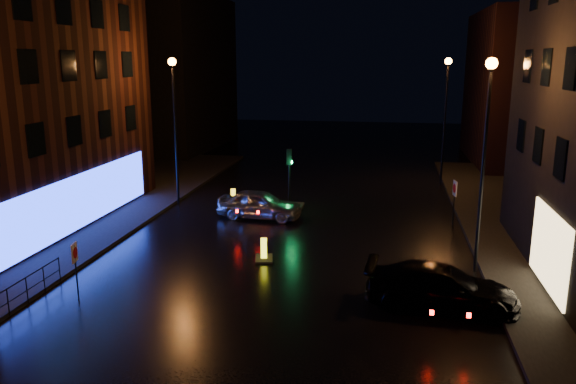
# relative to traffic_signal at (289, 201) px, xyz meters

# --- Properties ---
(ground) EXTENTS (120.00, 120.00, 0.00)m
(ground) POSITION_rel_traffic_signal_xyz_m (1.20, -14.00, -0.50)
(ground) COLOR black
(ground) RESTS_ON ground
(pavement_left) EXTENTS (12.00, 44.00, 0.15)m
(pavement_left) POSITION_rel_traffic_signal_xyz_m (-12.80, -6.00, -0.43)
(pavement_left) COLOR black
(pavement_left) RESTS_ON ground
(building_far_left) EXTENTS (8.00, 16.00, 14.00)m
(building_far_left) POSITION_rel_traffic_signal_xyz_m (-14.80, 21.00, 6.50)
(building_far_left) COLOR black
(building_far_left) RESTS_ON ground
(building_far_right) EXTENTS (8.00, 14.00, 12.00)m
(building_far_right) POSITION_rel_traffic_signal_xyz_m (16.20, 18.00, 5.50)
(building_far_right) COLOR black
(building_far_right) RESTS_ON ground
(street_lamp_lfar) EXTENTS (0.44, 0.44, 8.37)m
(street_lamp_lfar) POSITION_rel_traffic_signal_xyz_m (-6.60, -0.00, 5.06)
(street_lamp_lfar) COLOR black
(street_lamp_lfar) RESTS_ON ground
(street_lamp_rnear) EXTENTS (0.44, 0.44, 8.37)m
(street_lamp_rnear) POSITION_rel_traffic_signal_xyz_m (9.00, -8.00, 5.06)
(street_lamp_rnear) COLOR black
(street_lamp_rnear) RESTS_ON ground
(street_lamp_rfar) EXTENTS (0.44, 0.44, 8.37)m
(street_lamp_rfar) POSITION_rel_traffic_signal_xyz_m (9.00, 8.00, 5.06)
(street_lamp_rfar) COLOR black
(street_lamp_rfar) RESTS_ON ground
(traffic_signal) EXTENTS (1.40, 2.40, 3.45)m
(traffic_signal) POSITION_rel_traffic_signal_xyz_m (0.00, 0.00, 0.00)
(traffic_signal) COLOR black
(traffic_signal) RESTS_ON ground
(guard_railing) EXTENTS (0.05, 6.04, 1.00)m
(guard_railing) POSITION_rel_traffic_signal_xyz_m (-6.80, -15.00, 0.24)
(guard_railing) COLOR black
(guard_railing) RESTS_ON ground
(silver_hatchback) EXTENTS (4.60, 2.17, 1.52)m
(silver_hatchback) POSITION_rel_traffic_signal_xyz_m (-1.24, -2.06, 0.26)
(silver_hatchback) COLOR #A6AAAE
(silver_hatchback) RESTS_ON ground
(dark_sedan) EXTENTS (5.28, 2.51, 1.49)m
(dark_sedan) POSITION_rel_traffic_signal_xyz_m (7.32, -11.82, 0.24)
(dark_sedan) COLOR black
(dark_sedan) RESTS_ON ground
(bollard_near) EXTENTS (0.93, 1.21, 0.95)m
(bollard_near) POSITION_rel_traffic_signal_xyz_m (0.35, -8.28, -0.29)
(bollard_near) COLOR black
(bollard_near) RESTS_ON ground
(bollard_far) EXTENTS (1.00, 1.28, 1.00)m
(bollard_far) POSITION_rel_traffic_signal_xyz_m (-3.34, 0.21, -0.28)
(bollard_far) COLOR black
(bollard_far) RESTS_ON ground
(road_sign_left) EXTENTS (0.15, 0.50, 2.07)m
(road_sign_left) POSITION_rel_traffic_signal_xyz_m (-5.30, -13.30, 1.05)
(road_sign_left) COLOR black
(road_sign_left) RESTS_ON ground
(road_sign_right) EXTENTS (0.15, 0.57, 2.35)m
(road_sign_right) POSITION_rel_traffic_signal_xyz_m (8.77, -1.75, 1.26)
(road_sign_right) COLOR black
(road_sign_right) RESTS_ON ground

